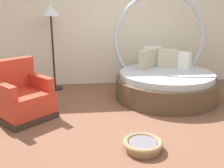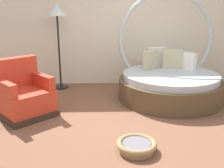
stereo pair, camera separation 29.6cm
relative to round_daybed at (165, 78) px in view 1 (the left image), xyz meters
name	(u,v)px [view 1 (the left image)]	position (x,y,z in m)	size (l,w,h in m)	color
ground_plane	(135,124)	(-0.84, -1.25, -0.39)	(8.00, 8.00, 0.02)	brown
back_wall	(116,26)	(-0.84, 1.16, 0.95)	(8.00, 0.12, 2.66)	silver
round_daybed	(165,78)	(0.00, 0.00, 0.00)	(2.00, 2.00, 2.08)	brown
red_armchair	(22,98)	(-2.63, -0.78, -0.05)	(1.13, 1.13, 0.94)	#38281E
pet_basket	(143,145)	(-0.89, -2.02, -0.31)	(0.51, 0.51, 0.13)	#9E7F56
floor_lamp	(51,18)	(-2.26, 0.75, 1.15)	(0.40, 0.40, 1.82)	black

